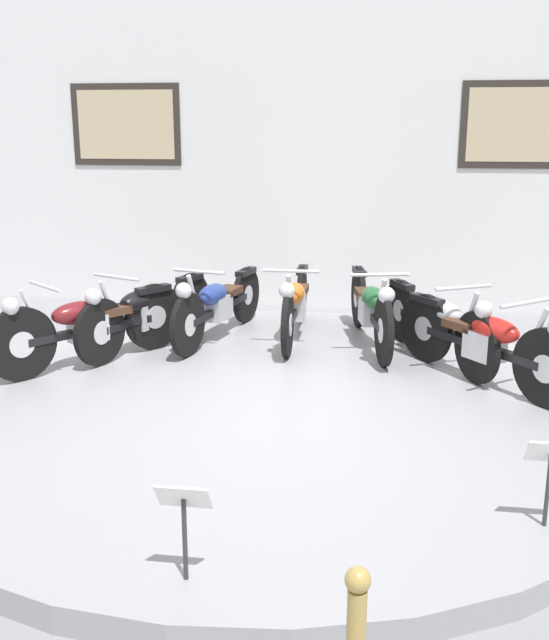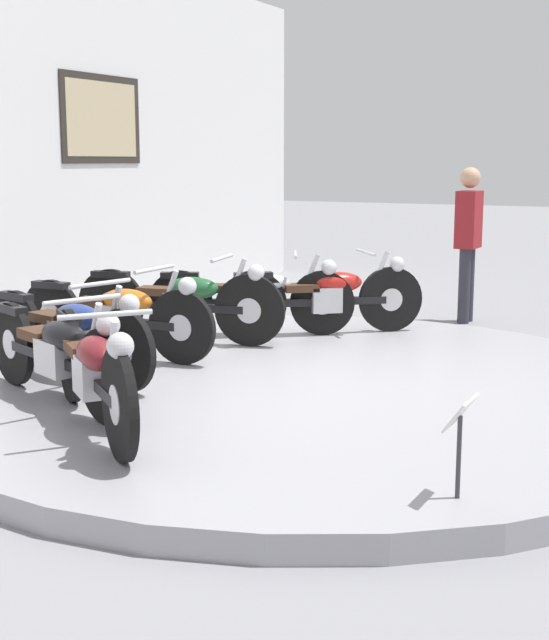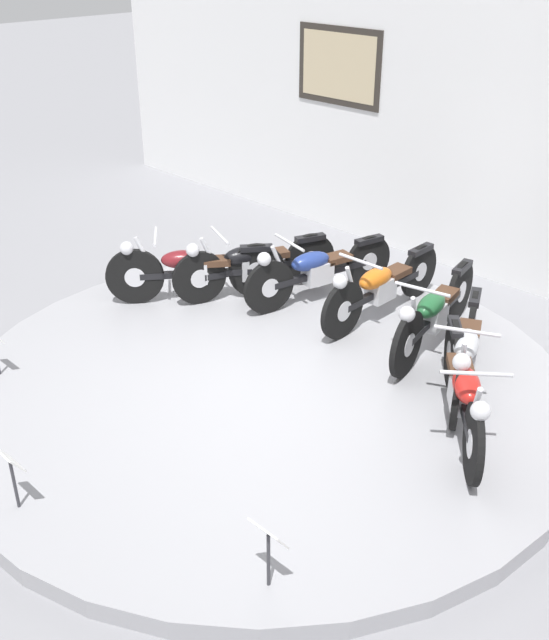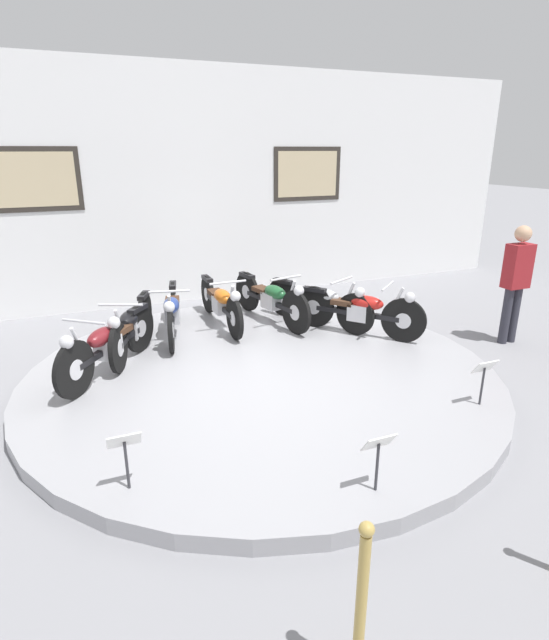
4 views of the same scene
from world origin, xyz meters
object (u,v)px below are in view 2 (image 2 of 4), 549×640
Objects in this scene: motorcycle_black at (58,350)px; motorcycle_red at (327,295)px; info_placard_front_left at (460,426)px; motorcycle_orange at (118,313)px; motorcycle_green at (183,300)px; visitor_standing at (468,235)px; motorcycle_silver at (256,296)px; motorcycle_maroon at (93,368)px; motorcycle_blue at (71,330)px.

motorcycle_black is 3.18m from motorcycle_red.
motorcycle_black is 2.93m from info_placard_front_left.
motorcycle_red is at bearing -10.67° from motorcycle_black.
motorcycle_green is (0.77, -0.14, 0.01)m from motorcycle_orange.
visitor_standing reaches higher than info_placard_front_left.
visitor_standing reaches higher than motorcycle_silver.
visitor_standing is (5.56, -0.76, 0.44)m from motorcycle_maroon.
motorcycle_maroon is 3.18m from motorcycle_silver.
info_placard_front_left is at bearing -91.75° from motorcycle_maroon.
motorcycle_black is 0.94× the size of motorcycle_green.
motorcycle_silver is 2.82m from visitor_standing.
motorcycle_blue is 1.08× the size of motorcycle_silver.
motorcycle_silver reaches higher than info_placard_front_left.
motorcycle_red is (3.47, 0.00, -0.00)m from motorcycle_maroon.
motorcycle_black is 0.94× the size of motorcycle_orange.
motorcycle_silver is 1.03× the size of visitor_standing.
motorcycle_blue is at bearing -169.24° from motorcycle_orange.
motorcycle_green is at bearing 52.15° from info_placard_front_left.
motorcycle_maroon is 5.63m from visitor_standing.
motorcycle_red is at bearing -45.93° from motorcycle_green.
info_placard_front_left is at bearing -117.59° from motorcycle_orange.
motorcycle_green reaches higher than motorcycle_red.
motorcycle_blue is 0.78m from motorcycle_orange.
motorcycle_silver is (1.39, -0.55, 0.00)m from motorcycle_orange.
motorcycle_red is 2.26m from visitor_standing.
visitor_standing is at bearing -20.01° from motorcycle_red.
motorcycle_red reaches higher than motorcycle_orange.
motorcycle_blue reaches higher than info_placard_front_left.
motorcycle_black is at bearing -169.17° from motorcycle_green.
motorcycle_red is at bearing -21.71° from motorcycle_blue.
motorcycle_silver is (2.77, 0.00, 0.00)m from motorcycle_black.
motorcycle_blue is 3.74× the size of info_placard_front_left.
motorcycle_orange is at bearing 158.23° from motorcycle_silver.
motorcycle_red is 0.90× the size of visitor_standing.
motorcycle_silver is (3.12, 0.59, -0.01)m from motorcycle_maroon.
motorcycle_blue is 0.98× the size of motorcycle_green.
motorcycle_black is 3.60× the size of info_placard_front_left.
motorcycle_red is at bearing 159.99° from visitor_standing.
motorcycle_black reaches higher than motorcycle_blue.
motorcycle_green is at bearing -10.62° from motorcycle_orange.
info_placard_front_left is at bearing -127.85° from motorcycle_green.
motorcycle_maroon is 0.68m from motorcycle_black.
motorcycle_silver is at bearing -10.70° from motorcycle_blue.
motorcycle_blue is at bearing 159.06° from visitor_standing.
motorcycle_black is at bearing -158.15° from motorcycle_orange.
motorcycle_orange and motorcycle_silver have the same top height.
motorcycle_silver is 3.47× the size of info_placard_front_left.
info_placard_front_left is (-1.81, -3.46, -0.01)m from motorcycle_orange.
info_placard_front_left is at bearing -164.58° from visitor_standing.
motorcycle_silver reaches higher than motorcycle_blue.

